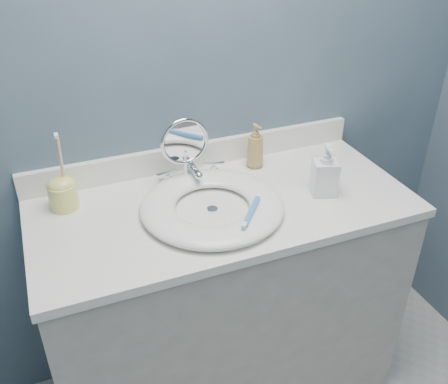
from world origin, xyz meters
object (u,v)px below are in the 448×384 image
makeup_mirror (185,149)px  soap_bottle_clear (325,169)px  toothbrush_holder (63,192)px  soap_bottle_amber (255,146)px

makeup_mirror → soap_bottle_clear: makeup_mirror is taller
soap_bottle_clear → toothbrush_holder: bearing=-176.8°
makeup_mirror → soap_bottle_clear: bearing=-30.3°
soap_bottle_amber → makeup_mirror: bearing=177.4°
makeup_mirror → soap_bottle_clear: 0.46m
toothbrush_holder → makeup_mirror: bearing=-0.9°
soap_bottle_clear → toothbrush_holder: toothbrush_holder is taller
soap_bottle_clear → soap_bottle_amber: bearing=137.3°
makeup_mirror → toothbrush_holder: size_ratio=0.95×
soap_bottle_amber → toothbrush_holder: toothbrush_holder is taller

